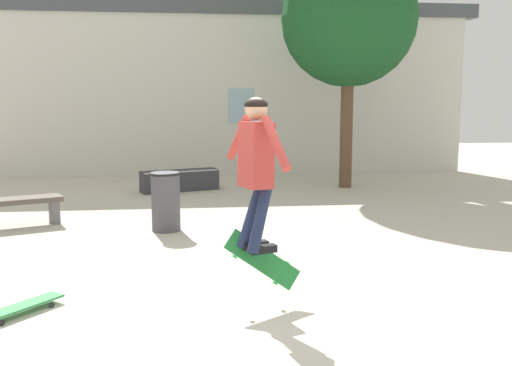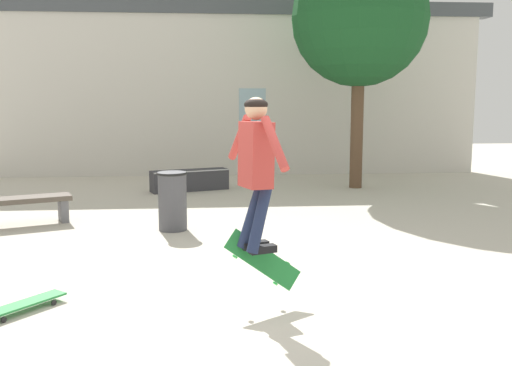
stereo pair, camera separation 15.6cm
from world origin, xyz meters
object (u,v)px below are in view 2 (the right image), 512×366
object	(u,v)px
skate_ledge	(190,180)
trash_bin	(172,200)
park_bench	(24,205)
tree_right	(360,19)
skateboard_flipping	(262,260)
skateboard_resting	(23,304)
skater	(256,161)

from	to	relation	value
skate_ledge	trash_bin	xyz separation A→B (m)	(-0.13, -3.86, 0.24)
park_bench	tree_right	bearing A→B (deg)	6.14
tree_right	park_bench	xyz separation A→B (m)	(-6.28, -3.42, -3.43)
skate_ledge	trash_bin	bearing A→B (deg)	-112.07
trash_bin	tree_right	bearing A→B (deg)	45.71
skate_ledge	skateboard_flipping	bearing A→B (deg)	-102.66
tree_right	skateboard_resting	size ratio (longest dim) A/B	6.71
tree_right	trash_bin	world-z (taller)	tree_right
skate_ledge	skateboard_flipping	size ratio (longest dim) A/B	2.32
tree_right	skateboard_flipping	size ratio (longest dim) A/B	7.01
skater	skateboard_flipping	size ratio (longest dim) A/B	1.93
trash_bin	park_bench	bearing A→B (deg)	166.61
skateboard_resting	park_bench	bearing A→B (deg)	55.76
skate_ledge	skater	bearing A→B (deg)	-103.25
tree_right	skateboard_flipping	world-z (taller)	tree_right
skate_ledge	skateboard_resting	bearing A→B (deg)	-120.60
park_bench	skate_ledge	distance (m)	4.15
tree_right	trash_bin	distance (m)	6.46
skateboard_flipping	skateboard_resting	world-z (taller)	skateboard_flipping
skateboard_flipping	skateboard_resting	size ratio (longest dim) A/B	0.96
skate_ledge	skateboard_resting	distance (m)	7.31
trash_bin	skater	distance (m)	3.65
skate_ledge	skater	distance (m)	7.38
park_bench	skateboard_resting	bearing A→B (deg)	-95.52
tree_right	park_bench	distance (m)	7.93
park_bench	skate_ledge	xyz separation A→B (m)	(2.52, 3.29, -0.09)
trash_bin	skateboard_flipping	bearing A→B (deg)	-72.15
tree_right	trash_bin	size ratio (longest dim) A/B	5.87
tree_right	skate_ledge	world-z (taller)	tree_right
skate_ledge	skateboard_resting	size ratio (longest dim) A/B	2.23
skater	skateboard_resting	world-z (taller)	skater
skate_ledge	tree_right	bearing A→B (deg)	-18.08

